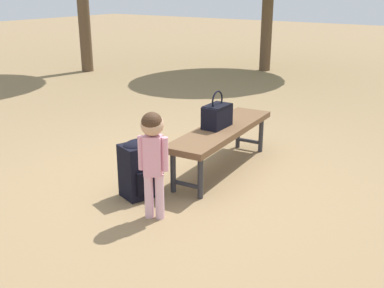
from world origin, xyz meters
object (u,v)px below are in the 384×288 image
handbag (217,115)px  backpack_large (140,166)px  park_bench (222,133)px  child_standing (153,149)px

handbag → backpack_large: handbag is taller
backpack_large → park_bench: bearing=163.7°
handbag → child_standing: bearing=6.7°
park_bench → child_standing: bearing=4.4°
child_standing → handbag: bearing=-173.3°
child_standing → backpack_large: child_standing is taller
handbag → child_standing: child_standing is taller
child_standing → backpack_large: 0.55m
child_standing → backpack_large: bearing=-125.7°
park_bench → backpack_large: (0.93, -0.27, -0.12)m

